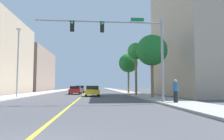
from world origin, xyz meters
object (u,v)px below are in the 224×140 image
Objects in this scene: car_green at (95,89)px; traffic_signal_mast at (125,39)px; palm_near at (152,51)px; palm_far at (128,63)px; car_yellow at (92,91)px; street_lamp at (18,59)px; car_red at (76,90)px; pedestrian at (176,91)px; palm_mid at (136,52)px; car_gray at (80,89)px.

traffic_signal_mast is at bearing -85.90° from car_green.
palm_far reaches higher than palm_near.
palm_far is at bearing 49.97° from car_yellow.
car_yellow reaches higher than car_green.
palm_near reaches higher than traffic_signal_mast.
car_green is at bearing 70.59° from street_lamp.
pedestrian is (9.52, -20.09, 0.31)m from car_red.
traffic_signal_mast is 2.47× the size of car_yellow.
palm_far is (0.11, 7.33, -0.83)m from palm_mid.
palm_near reaches higher than car_gray.
car_yellow reaches higher than car_red.
traffic_signal_mast reaches higher than car_red.
palm_far reaches higher than car_gray.
car_red is at bearing 106.32° from traffic_signal_mast.
car_green is 0.93× the size of car_yellow.
palm_far is at bearing 79.78° from traffic_signal_mast.
car_gray is (-9.08, 14.17, -5.64)m from palm_mid.
car_gray reaches higher than car_green.
pedestrian is (15.39, -9.54, -3.62)m from street_lamp.
car_gray is (-2.71, 15.08, 0.02)m from car_yellow.
traffic_signal_mast is 35.35m from car_green.
palm_far reaches higher than car_yellow.
street_lamp reaches higher than car_green.
car_gray is at bearing 98.32° from car_yellow.
pedestrian is at bearing -31.80° from street_lamp.
traffic_signal_mast is 20.67m from car_red.
palm_far is at bearing 8.41° from car_red.
street_lamp is 28.02m from car_green.
palm_mid reaches higher than car_green.
car_yellow is at bearing 169.82° from pedestrian.
street_lamp is at bearing -107.80° from car_gray.
palm_far is (3.72, 20.65, 0.38)m from traffic_signal_mast.
traffic_signal_mast is 13.85m from palm_mid.
pedestrian is at bearing -65.24° from car_yellow.
car_yellow is (-6.47, -8.24, -4.83)m from palm_far.
palm_mid is (-0.31, 7.34, 1.04)m from palm_near.
street_lamp is 2.11× the size of car_green.
palm_mid reaches higher than car_red.
palm_mid is at bearing -32.44° from car_red.
car_gray is at bearing 122.64° from palm_mid.
car_red is at bearing 60.89° from street_lamp.
street_lamp is 20.02m from car_gray.
car_red is (-0.21, -8.12, -0.04)m from car_gray.
traffic_signal_mast is 28.37m from car_gray.
palm_near is 0.92× the size of palm_mid.
palm_mid is at bearing 92.42° from palm_near.
street_lamp is at bearing -118.46° from car_red.
palm_far is at bearing 90.79° from palm_near.
car_gray is 2.28× the size of pedestrian.
car_red is 2.49× the size of pedestrian.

